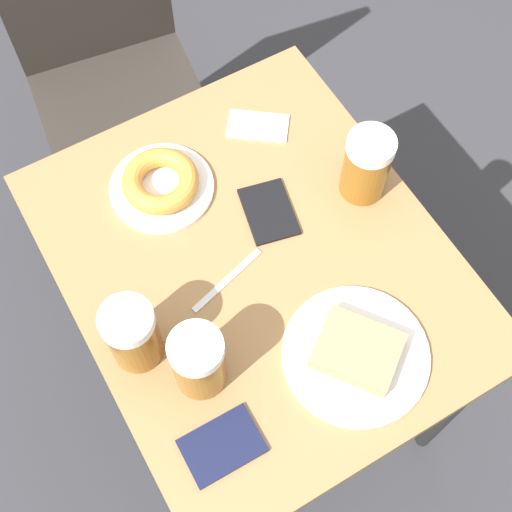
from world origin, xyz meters
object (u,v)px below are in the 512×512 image
chair (103,48)px  napkin_folded (258,126)px  beer_mug_left (367,165)px  passport_far_edge (269,212)px  passport_near_edge (222,446)px  fork (227,280)px  beer_mug_right (132,334)px  plate_with_donut (161,183)px  plate_with_cake (356,353)px  beer_mug_center (199,361)px

chair → napkin_folded: (0.15, -0.49, 0.15)m
beer_mug_left → passport_far_edge: 0.20m
passport_near_edge → beer_mug_left: bearing=32.2°
beer_mug_left → fork: size_ratio=0.91×
fork → passport_near_edge: passport_near_edge is taller
beer_mug_left → beer_mug_right: 0.52m
chair → passport_near_edge: (-0.22, -1.01, 0.15)m
plate_with_donut → fork: size_ratio=1.23×
passport_near_edge → passport_far_edge: bearing=49.6°
plate_with_cake → plate_with_donut: plate_with_donut is taller
beer_mug_left → beer_mug_right: bearing=-171.0°
chair → beer_mug_right: chair is taller
napkin_folded → passport_far_edge: 0.20m
beer_mug_right → passport_far_edge: bearing=20.2°
chair → plate_with_donut: (-0.09, -0.53, 0.17)m
beer_mug_center → beer_mug_left: bearing=21.6°
beer_mug_left → fork: beer_mug_left is taller
plate_with_cake → passport_far_edge: bearing=87.0°
beer_mug_left → passport_near_edge: beer_mug_left is taller
passport_far_edge → plate_with_donut: bearing=135.6°
napkin_folded → passport_near_edge: size_ratio=1.08×
plate_with_donut → beer_mug_right: size_ratio=1.35×
plate_with_cake → beer_mug_right: (-0.31, 0.20, 0.06)m
plate_with_donut → beer_mug_left: bearing=-29.5°
chair → fork: bearing=-87.3°
plate_with_cake → passport_far_edge: size_ratio=1.78×
plate_with_cake → beer_mug_right: beer_mug_right is taller
beer_mug_center → beer_mug_right: bearing=127.1°
plate_with_donut → passport_near_edge: plate_with_donut is taller
beer_mug_right → chair: bearing=71.5°
napkin_folded → passport_far_edge: bearing=-114.4°
napkin_folded → beer_mug_right: bearing=-143.6°
napkin_folded → fork: same height
chair → passport_far_edge: 0.69m
beer_mug_right → fork: beer_mug_right is taller
passport_near_edge → passport_far_edge: (0.29, 0.34, 0.00)m
chair → beer_mug_left: chair is taller
beer_mug_center → beer_mug_right: size_ratio=1.00×
passport_near_edge → napkin_folded: bearing=54.5°
plate_with_cake → plate_with_donut: bearing=106.1°
beer_mug_left → beer_mug_center: bearing=-158.4°
plate_with_donut → beer_mug_right: beer_mug_right is taller
plate_with_donut → chair: bearing=80.8°
passport_far_edge → beer_mug_left: bearing=-12.7°
passport_far_edge → chair: bearing=95.6°
chair → fork: (-0.07, -0.76, 0.15)m
chair → plate_with_donut: chair is taller
plate_with_cake → beer_mug_center: bearing=157.3°
beer_mug_left → passport_far_edge: bearing=167.3°
plate_with_cake → fork: plate_with_cake is taller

